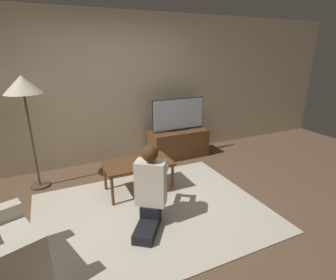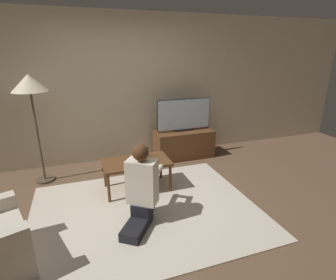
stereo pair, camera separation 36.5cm
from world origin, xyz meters
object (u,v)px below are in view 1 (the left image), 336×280
(floor_lamp, at_px, (23,90))
(person_kneeling, at_px, (150,188))
(coffee_table, at_px, (138,165))
(tv, at_px, (178,115))

(floor_lamp, bearing_deg, person_kneeling, -52.18)
(coffee_table, bearing_deg, tv, 40.61)
(tv, distance_m, floor_lamp, 2.54)
(coffee_table, xyz_separation_m, person_kneeling, (-0.12, -0.79, 0.07))
(coffee_table, relative_size, floor_lamp, 0.58)
(coffee_table, xyz_separation_m, floor_lamp, (-1.32, 0.77, 1.05))
(floor_lamp, height_order, person_kneeling, floor_lamp)
(floor_lamp, xyz_separation_m, person_kneeling, (1.21, -1.56, -0.98))
(coffee_table, distance_m, person_kneeling, 0.80)
(tv, height_order, person_kneeling, tv)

